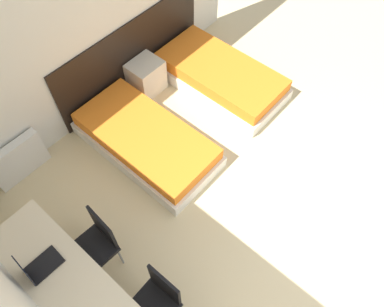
{
  "coord_description": "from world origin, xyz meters",
  "views": [
    {
      "loc": [
        -1.82,
        0.57,
        4.21
      ],
      "look_at": [
        0.0,
        2.17,
        0.55
      ],
      "focal_mm": 35.0,
      "sensor_mm": 36.0,
      "label": 1
    }
  ],
  "objects_px": {
    "laptop": "(37,267)",
    "nightstand": "(146,77)",
    "bed_near_door": "(220,76)",
    "bed_near_window": "(146,140)",
    "chair_near_laptop": "(97,242)",
    "chair_near_notebook": "(157,300)"
  },
  "relations": [
    {
      "from": "laptop",
      "to": "nightstand",
      "type": "bearing_deg",
      "value": 29.35
    },
    {
      "from": "bed_near_door",
      "to": "bed_near_window",
      "type": "bearing_deg",
      "value": 180.0
    },
    {
      "from": "chair_near_laptop",
      "to": "laptop",
      "type": "xyz_separation_m",
      "value": [
        -0.54,
        0.1,
        0.3
      ]
    },
    {
      "from": "nightstand",
      "to": "laptop",
      "type": "height_order",
      "value": "laptop"
    },
    {
      "from": "nightstand",
      "to": "chair_near_notebook",
      "type": "height_order",
      "value": "chair_near_notebook"
    },
    {
      "from": "bed_near_door",
      "to": "nightstand",
      "type": "height_order",
      "value": "nightstand"
    },
    {
      "from": "nightstand",
      "to": "chair_near_laptop",
      "type": "xyz_separation_m",
      "value": [
        -2.17,
        -1.49,
        0.26
      ]
    },
    {
      "from": "bed_near_window",
      "to": "chair_near_notebook",
      "type": "xyz_separation_m",
      "value": [
        -1.38,
        -1.58,
        0.33
      ]
    },
    {
      "from": "chair_near_laptop",
      "to": "bed_near_door",
      "type": "bearing_deg",
      "value": 17.7
    },
    {
      "from": "chair_near_laptop",
      "to": "chair_near_notebook",
      "type": "xyz_separation_m",
      "value": [
        0.0,
        -0.86,
        0.0
      ]
    },
    {
      "from": "chair_near_laptop",
      "to": "chair_near_notebook",
      "type": "relative_size",
      "value": 1.0
    },
    {
      "from": "bed_near_window",
      "to": "laptop",
      "type": "distance_m",
      "value": 2.12
    },
    {
      "from": "bed_near_door",
      "to": "nightstand",
      "type": "xyz_separation_m",
      "value": [
        -0.78,
        0.77,
        0.07
      ]
    },
    {
      "from": "bed_near_door",
      "to": "chair_near_laptop",
      "type": "distance_m",
      "value": 3.05
    },
    {
      "from": "chair_near_notebook",
      "to": "laptop",
      "type": "relative_size",
      "value": 2.71
    },
    {
      "from": "bed_near_window",
      "to": "bed_near_door",
      "type": "xyz_separation_m",
      "value": [
        1.56,
        0.0,
        0.0
      ]
    },
    {
      "from": "chair_near_notebook",
      "to": "laptop",
      "type": "xyz_separation_m",
      "value": [
        -0.54,
        0.96,
        0.3
      ]
    },
    {
      "from": "nightstand",
      "to": "chair_near_laptop",
      "type": "relative_size",
      "value": 0.56
    },
    {
      "from": "bed_near_door",
      "to": "laptop",
      "type": "bearing_deg",
      "value": -169.86
    },
    {
      "from": "bed_near_window",
      "to": "laptop",
      "type": "xyz_separation_m",
      "value": [
        -1.93,
        -0.62,
        0.63
      ]
    },
    {
      "from": "chair_near_notebook",
      "to": "laptop",
      "type": "height_order",
      "value": "laptop"
    },
    {
      "from": "chair_near_laptop",
      "to": "bed_near_window",
      "type": "bearing_deg",
      "value": 31.45
    }
  ]
}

